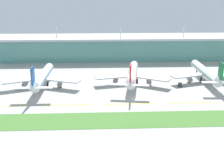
{
  "coord_description": "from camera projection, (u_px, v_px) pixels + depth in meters",
  "views": [
    {
      "loc": [
        -18.92,
        -146.48,
        54.41
      ],
      "look_at": [
        -10.98,
        26.83,
        7.0
      ],
      "focal_mm": 45.23,
      "sensor_mm": 36.0,
      "label": 1
    }
  ],
  "objects": [
    {
      "name": "airliner_far_middle",
      "position": [
        206.0,
        73.0,
        186.68
      ],
      "size": [
        48.73,
        60.26,
        18.9
      ],
      "color": "silver",
      "rests_on": "ground"
    },
    {
      "name": "grass_verge",
      "position": [
        141.0,
        119.0,
        130.1
      ],
      "size": [
        300.0,
        18.0,
        0.1
      ],
      "primitive_type": "cube",
      "color": "#477A33",
      "rests_on": "ground"
    },
    {
      "name": "taxiway_stripe_mid_west",
      "position": [
        65.0,
        105.0,
        147.76
      ],
      "size": [
        28.0,
        0.7,
        0.04
      ],
      "primitive_type": "cube",
      "color": "yellow",
      "rests_on": "ground"
    },
    {
      "name": "taxiway_stripe_west",
      "position": [
        0.0,
        106.0,
        146.25
      ],
      "size": [
        28.0,
        0.7,
        0.04
      ],
      "primitive_type": "cube",
      "color": "yellow",
      "rests_on": "ground"
    },
    {
      "name": "ground_plane",
      "position": [
        134.0,
        99.0,
        156.33
      ],
      "size": [
        600.0,
        600.0,
        0.0
      ],
      "primitive_type": "plane",
      "color": "#A8A59E"
    },
    {
      "name": "terminal_building",
      "position": [
        120.0,
        48.0,
        256.2
      ],
      "size": [
        288.0,
        34.0,
        29.5
      ],
      "color": "#5B9E93",
      "rests_on": "ground"
    },
    {
      "name": "airliner_center",
      "position": [
        132.0,
        74.0,
        182.4
      ],
      "size": [
        48.16,
        61.16,
        18.9
      ],
      "color": "white",
      "rests_on": "ground"
    },
    {
      "name": "airliner_near_middle",
      "position": [
        42.0,
        77.0,
        176.22
      ],
      "size": [
        48.8,
        58.6,
        18.9
      ],
      "color": "white",
      "rests_on": "ground"
    },
    {
      "name": "pushback_tug",
      "position": [
        180.0,
        85.0,
        178.68
      ],
      "size": [
        3.5,
        4.89,
        1.85
      ],
      "color": "#333842",
      "rests_on": "ground"
    },
    {
      "name": "taxiway_stripe_mid_east",
      "position": [
        193.0,
        103.0,
        150.76
      ],
      "size": [
        28.0,
        0.7,
        0.04
      ],
      "primitive_type": "cube",
      "color": "yellow",
      "rests_on": "ground"
    },
    {
      "name": "taxiway_stripe_centre",
      "position": [
        130.0,
        104.0,
        149.26
      ],
      "size": [
        28.0,
        0.7,
        0.04
      ],
      "primitive_type": "cube",
      "color": "yellow",
      "rests_on": "ground"
    }
  ]
}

